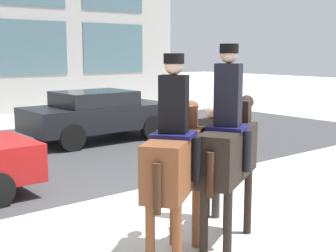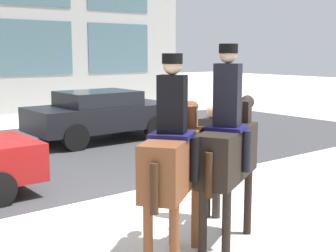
{
  "view_description": "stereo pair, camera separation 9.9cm",
  "coord_description": "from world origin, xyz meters",
  "px_view_note": "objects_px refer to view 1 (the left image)",
  "views": [
    {
      "loc": [
        -3.93,
        -6.59,
        2.59
      ],
      "look_at": [
        0.22,
        -1.43,
        1.54
      ],
      "focal_mm": 50.0,
      "sensor_mm": 36.0,
      "label": 1
    },
    {
      "loc": [
        -3.85,
        -6.65,
        2.59
      ],
      "look_at": [
        0.22,
        -1.43,
        1.54
      ],
      "focal_mm": 50.0,
      "sensor_mm": 36.0,
      "label": 2
    }
  ],
  "objects_px": {
    "mounted_horse_lead": "(176,157)",
    "pedestrian_bystander": "(212,152)",
    "street_car_far_lane": "(97,114)",
    "mounted_horse_companion": "(229,146)"
  },
  "relations": [
    {
      "from": "mounted_horse_lead",
      "to": "mounted_horse_companion",
      "type": "height_order",
      "value": "mounted_horse_companion"
    },
    {
      "from": "mounted_horse_lead",
      "to": "mounted_horse_companion",
      "type": "distance_m",
      "value": 0.91
    },
    {
      "from": "mounted_horse_lead",
      "to": "street_car_far_lane",
      "type": "relative_size",
      "value": 0.6
    },
    {
      "from": "mounted_horse_lead",
      "to": "street_car_far_lane",
      "type": "distance_m",
      "value": 8.45
    },
    {
      "from": "mounted_horse_lead",
      "to": "pedestrian_bystander",
      "type": "relative_size",
      "value": 1.45
    },
    {
      "from": "pedestrian_bystander",
      "to": "street_car_far_lane",
      "type": "bearing_deg",
      "value": -137.27
    },
    {
      "from": "mounted_horse_lead",
      "to": "pedestrian_bystander",
      "type": "xyz_separation_m",
      "value": [
        1.47,
        0.89,
        -0.29
      ]
    },
    {
      "from": "mounted_horse_lead",
      "to": "street_car_far_lane",
      "type": "bearing_deg",
      "value": 29.82
    },
    {
      "from": "mounted_horse_companion",
      "to": "pedestrian_bystander",
      "type": "bearing_deg",
      "value": 30.35
    },
    {
      "from": "pedestrian_bystander",
      "to": "street_car_far_lane",
      "type": "height_order",
      "value": "pedestrian_bystander"
    }
  ]
}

